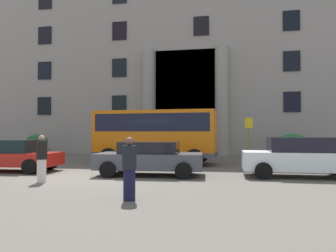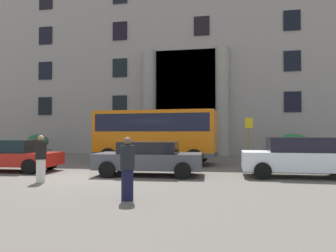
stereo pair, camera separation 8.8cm
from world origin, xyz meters
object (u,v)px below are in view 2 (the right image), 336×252
(bus_stop_sign, at_px, (249,135))
(parked_compact_extra, at_px, (149,158))
(orange_minibus, at_px, (156,133))
(hedge_planter_west, at_px, (38,145))
(parked_estate_mid, at_px, (300,157))
(pedestrian_woman_with_bag, at_px, (127,169))
(pedestrian_child_trailing, at_px, (41,159))
(hedge_planter_east, at_px, (293,147))
(motorcycle_near_kerb, at_px, (119,158))
(hedge_planter_entrance_left, at_px, (147,148))
(parked_sedan_second, at_px, (10,155))
(scooter_by_planter, at_px, (16,157))

(bus_stop_sign, distance_m, parked_compact_extra, 7.94)
(orange_minibus, xyz_separation_m, hedge_planter_west, (-10.26, 4.85, -0.93))
(parked_estate_mid, relative_size, pedestrian_woman_with_bag, 2.73)
(pedestrian_child_trailing, bearing_deg, parked_estate_mid, -104.14)
(hedge_planter_east, bearing_deg, hedge_planter_west, -178.29)
(motorcycle_near_kerb, bearing_deg, parked_estate_mid, -30.05)
(parked_compact_extra, height_order, parked_estate_mid, parked_estate_mid)
(orange_minibus, distance_m, bus_stop_sign, 5.39)
(hedge_planter_entrance_left, distance_m, motorcycle_near_kerb, 6.95)
(motorcycle_near_kerb, bearing_deg, hedge_planter_entrance_left, 76.90)
(parked_estate_mid, bearing_deg, hedge_planter_east, 80.72)
(hedge_planter_entrance_left, distance_m, parked_estate_mid, 12.18)
(parked_compact_extra, bearing_deg, hedge_planter_west, 135.78)
(pedestrian_woman_with_bag, bearing_deg, parked_sedan_second, -126.56)
(parked_estate_mid, height_order, motorcycle_near_kerb, parked_estate_mid)
(orange_minibus, xyz_separation_m, scooter_by_planter, (-7.07, -2.07, -1.25))
(motorcycle_near_kerb, bearing_deg, pedestrian_woman_with_bag, -84.89)
(bus_stop_sign, relative_size, motorcycle_near_kerb, 1.26)
(parked_sedan_second, bearing_deg, orange_minibus, 35.11)
(motorcycle_near_kerb, bearing_deg, hedge_planter_east, 22.60)
(pedestrian_child_trailing, bearing_deg, hedge_planter_west, 0.28)
(parked_compact_extra, distance_m, parked_sedan_second, 6.37)
(orange_minibus, distance_m, pedestrian_child_trailing, 7.61)
(hedge_planter_west, relative_size, parked_estate_mid, 0.43)
(scooter_by_planter, xyz_separation_m, pedestrian_woman_with_bag, (8.47, -7.34, 0.33))
(orange_minibus, xyz_separation_m, hedge_planter_east, (8.05, 5.40, -0.92))
(hedge_planter_east, distance_m, hedge_planter_west, 18.31)
(hedge_planter_entrance_left, xyz_separation_m, hedge_planter_west, (-8.51, 0.04, 0.15))
(parked_sedan_second, height_order, pedestrian_child_trailing, pedestrian_child_trailing)
(bus_stop_sign, distance_m, motorcycle_near_kerb, 7.71)
(pedestrian_child_trailing, bearing_deg, bus_stop_sign, -71.89)
(scooter_by_planter, bearing_deg, pedestrian_woman_with_bag, -57.34)
(orange_minibus, distance_m, hedge_planter_east, 9.74)
(hedge_planter_west, bearing_deg, orange_minibus, -25.31)
(scooter_by_planter, distance_m, pedestrian_child_trailing, 6.91)
(bus_stop_sign, distance_m, pedestrian_woman_with_bag, 11.99)
(orange_minibus, distance_m, parked_estate_mid, 7.78)
(bus_stop_sign, xyz_separation_m, parked_estate_mid, (1.53, -6.12, -0.82))
(parked_estate_mid, bearing_deg, pedestrian_woman_with_bag, -134.39)
(pedestrian_woman_with_bag, bearing_deg, hedge_planter_entrance_left, -168.92)
(parked_estate_mid, bearing_deg, pedestrian_child_trailing, -161.47)
(orange_minibus, relative_size, motorcycle_near_kerb, 3.21)
(pedestrian_woman_with_bag, relative_size, pedestrian_child_trailing, 0.98)
(hedge_planter_west, xyz_separation_m, pedestrian_child_trailing, (7.86, -12.01, 0.03))
(hedge_planter_entrance_left, height_order, hedge_planter_west, hedge_planter_west)
(hedge_planter_east, bearing_deg, hedge_planter_entrance_left, -176.55)
(hedge_planter_entrance_left, xyz_separation_m, pedestrian_woman_with_bag, (3.15, -14.22, 0.17))
(pedestrian_child_trailing, bearing_deg, hedge_planter_east, -72.66)
(orange_minibus, bearing_deg, pedestrian_child_trailing, -106.21)
(bus_stop_sign, xyz_separation_m, motorcycle_near_kerb, (-6.41, -4.13, -1.13))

